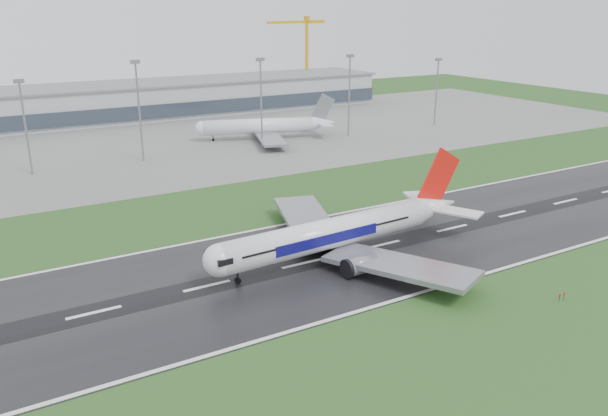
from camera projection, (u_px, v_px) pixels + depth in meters
ground at (382, 245)px, 128.39m from camera, size 520.00×520.00×0.00m
runway at (382, 245)px, 128.37m from camera, size 400.00×45.00×0.10m
apron at (184, 140)px, 230.74m from camera, size 400.00×130.00×0.08m
terminal at (139, 101)px, 277.52m from camera, size 240.00×36.00×15.00m
main_airliner at (346, 212)px, 120.25m from camera, size 65.43×62.64×18.37m
parked_airliner at (264, 118)px, 230.20m from camera, size 68.66×66.21×16.24m
tower_crane at (307, 58)px, 332.74m from camera, size 43.36×16.42×44.29m
floodmast_1 at (26, 130)px, 178.57m from camera, size 0.64×0.64×27.52m
floodmast_2 at (140, 114)px, 194.34m from camera, size 0.64×0.64×31.57m
floodmast_3 at (261, 105)px, 215.59m from camera, size 0.64×0.64×30.56m
floodmast_4 at (349, 97)px, 233.97m from camera, size 0.64×0.64×30.38m
floodmast_5 at (436, 94)px, 256.09m from camera, size 0.64×0.64×27.23m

